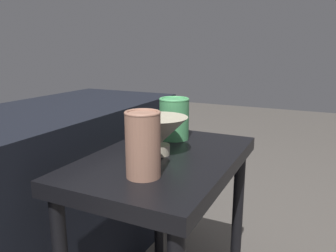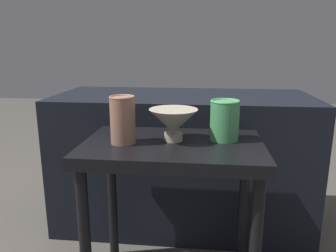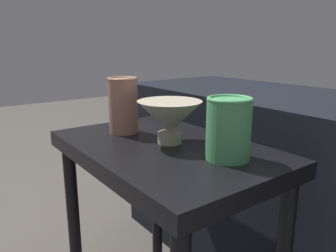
% 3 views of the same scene
% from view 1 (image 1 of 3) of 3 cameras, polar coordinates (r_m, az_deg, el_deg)
% --- Properties ---
extents(table, '(0.59, 0.38, 0.55)m').
position_cam_1_polar(table, '(0.94, -0.62, -9.93)').
color(table, black).
rests_on(table, ground_plane).
extents(couch_backdrop, '(1.17, 0.50, 0.63)m').
position_cam_1_polar(couch_backdrop, '(1.27, -20.93, -11.74)').
color(couch_backdrop, black).
rests_on(couch_backdrop, ground_plane).
extents(bowl, '(0.16, 0.16, 0.11)m').
position_cam_1_polar(bowl, '(0.90, -1.58, -1.03)').
color(bowl, '#B2A88E').
rests_on(bowl, table).
extents(vase_textured_left, '(0.08, 0.08, 0.15)m').
position_cam_1_polar(vase_textured_left, '(0.74, -4.38, -3.07)').
color(vase_textured_left, '#996B56').
rests_on(vase_textured_left, table).
extents(vase_colorful_right, '(0.10, 0.10, 0.13)m').
position_cam_1_polar(vase_colorful_right, '(1.06, 1.08, 1.43)').
color(vase_colorful_right, '#47995B').
rests_on(vase_colorful_right, table).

